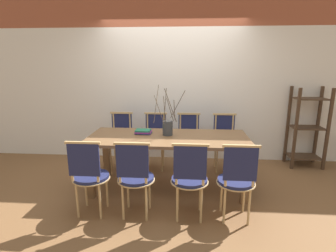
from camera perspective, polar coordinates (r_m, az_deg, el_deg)
The scene contains 14 objects.
ground_plane at distance 3.90m, azimuth -0.00°, elevation -13.22°, with size 16.00×16.00×0.00m, color brown.
wall_rear at distance 4.78m, azimuth 1.13°, elevation 11.62°, with size 12.00×0.06×3.20m.
dining_table at distance 3.65m, azimuth -0.00°, elevation -3.91°, with size 2.21×0.92×0.77m.
chair_near_leftend at distance 3.18m, azimuth -16.73°, elevation -9.96°, with size 0.43×0.43×0.94m.
chair_near_left at distance 3.04m, azimuth -7.16°, elevation -10.61°, with size 0.43×0.43×0.94m.
chair_near_center at distance 2.99m, azimuth 4.72°, elevation -11.00°, with size 0.43×0.43×0.94m.
chair_near_right at distance 3.04m, azimuth 14.78°, elevation -10.97°, with size 0.43×0.43×0.94m.
chair_far_leftend at distance 4.55m, azimuth -10.28°, elevation -2.54°, with size 0.43×0.43×0.94m.
chair_far_left at distance 4.44m, azimuth -2.83°, elevation -2.73°, with size 0.43×0.43×0.94m.
chair_far_center at distance 4.41m, azimuth 4.48°, elevation -2.87°, with size 0.43×0.43×0.94m.
chair_far_right at distance 4.46m, azimuth 12.19°, elevation -2.97°, with size 0.43×0.43×0.94m.
vase_centerpiece at distance 3.67m, azimuth -0.09°, elevation -0.21°, with size 0.44×0.44×0.69m.
book_stack at distance 3.78m, azimuth -5.40°, elevation -1.24°, with size 0.24×0.19×0.06m.
shelving_rack at distance 5.06m, azimuth 28.01°, elevation -0.34°, with size 0.56×0.40×1.37m.
Camera 1 is at (0.25, -3.48, 1.75)m, focal length 28.00 mm.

